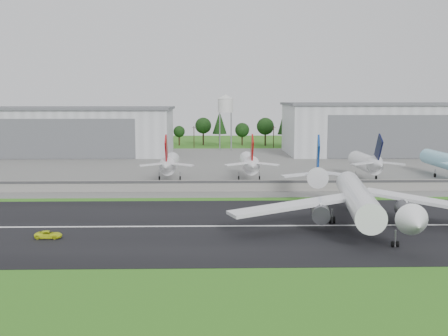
{
  "coord_description": "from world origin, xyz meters",
  "views": [
    {
      "loc": [
        -12.71,
        -108.96,
        27.84
      ],
      "look_at": [
        -9.2,
        40.0,
        9.0
      ],
      "focal_mm": 45.0,
      "sensor_mm": 36.0,
      "label": 1
    }
  ],
  "objects_px": {
    "parked_jet_red_b": "(249,163)",
    "parked_jet_red_a": "(169,164)",
    "main_airliner": "(358,204)",
    "parked_jet_skyblue": "(447,161)",
    "ground_vehicle": "(48,235)",
    "parked_jet_navy": "(368,162)"
  },
  "relations": [
    {
      "from": "ground_vehicle",
      "to": "parked_jet_red_a",
      "type": "height_order",
      "value": "parked_jet_red_a"
    },
    {
      "from": "parked_jet_red_a",
      "to": "parked_jet_red_b",
      "type": "relative_size",
      "value": 1.0
    },
    {
      "from": "parked_jet_navy",
      "to": "main_airliner",
      "type": "bearing_deg",
      "value": -107.25
    },
    {
      "from": "main_airliner",
      "to": "parked_jet_red_b",
      "type": "distance_m",
      "value": 69.59
    },
    {
      "from": "parked_jet_red_a",
      "to": "main_airliner",
      "type": "bearing_deg",
      "value": -55.72
    },
    {
      "from": "parked_jet_red_a",
      "to": "parked_jet_skyblue",
      "type": "distance_m",
      "value": 95.7
    },
    {
      "from": "main_airliner",
      "to": "ground_vehicle",
      "type": "bearing_deg",
      "value": 16.59
    },
    {
      "from": "parked_jet_red_b",
      "to": "parked_jet_navy",
      "type": "xyz_separation_m",
      "value": [
        39.69,
        0.01,
        0.07
      ]
    },
    {
      "from": "main_airliner",
      "to": "parked_jet_skyblue",
      "type": "xyz_separation_m",
      "value": [
        49.92,
        71.98,
        1.14
      ]
    },
    {
      "from": "main_airliner",
      "to": "parked_jet_red_b",
      "type": "xyz_separation_m",
      "value": [
        -18.89,
        66.97,
        1.14
      ]
    },
    {
      "from": "parked_jet_red_b",
      "to": "parked_jet_navy",
      "type": "height_order",
      "value": "parked_jet_navy"
    },
    {
      "from": "parked_jet_red_a",
      "to": "parked_jet_skyblue",
      "type": "relative_size",
      "value": 0.84
    },
    {
      "from": "parked_jet_red_a",
      "to": "parked_jet_navy",
      "type": "bearing_deg",
      "value": 0.03
    },
    {
      "from": "parked_jet_red_b",
      "to": "parked_jet_skyblue",
      "type": "relative_size",
      "value": 0.84
    },
    {
      "from": "parked_jet_red_b",
      "to": "parked_jet_red_a",
      "type": "bearing_deg",
      "value": -179.96
    },
    {
      "from": "ground_vehicle",
      "to": "parked_jet_red_b",
      "type": "distance_m",
      "value": 88.76
    },
    {
      "from": "ground_vehicle",
      "to": "main_airliner",
      "type": "bearing_deg",
      "value": -82.24
    },
    {
      "from": "ground_vehicle",
      "to": "parked_jet_red_a",
      "type": "xyz_separation_m",
      "value": [
        18.36,
        76.24,
        5.1
      ]
    },
    {
      "from": "parked_jet_red_a",
      "to": "parked_jet_navy",
      "type": "relative_size",
      "value": 1.0
    },
    {
      "from": "main_airliner",
      "to": "parked_jet_skyblue",
      "type": "distance_m",
      "value": 87.61
    },
    {
      "from": "parked_jet_red_a",
      "to": "parked_jet_skyblue",
      "type": "bearing_deg",
      "value": 3.01
    },
    {
      "from": "main_airliner",
      "to": "parked_jet_red_a",
      "type": "height_order",
      "value": "main_airliner"
    }
  ]
}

